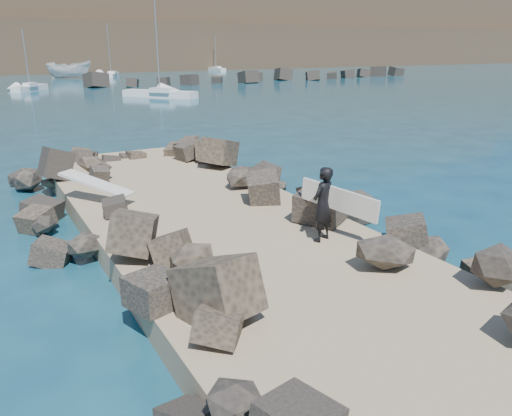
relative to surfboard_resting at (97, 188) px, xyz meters
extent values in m
plane|color=#0F384C|center=(2.31, -4.10, -1.04)|extent=(800.00, 800.00, 0.00)
cube|color=#8C7759|center=(2.31, -6.10, -0.74)|extent=(6.00, 26.00, 0.60)
cube|color=black|center=(-0.59, -5.60, -0.54)|extent=(2.60, 22.00, 1.00)
cube|color=black|center=(5.21, -5.60, -0.54)|extent=(2.60, 22.00, 1.00)
cube|color=black|center=(37.31, 50.90, -0.44)|extent=(52.00, 4.00, 1.20)
cube|color=#2D4919|center=(12.31, 155.90, 14.96)|extent=(360.00, 140.00, 32.00)
cube|color=silver|center=(0.00, 0.00, 0.00)|extent=(1.83, 2.09, 0.07)
imported|color=silver|center=(11.77, 72.15, 0.30)|extent=(7.41, 5.14, 2.68)
imported|color=black|center=(3.81, -5.51, 0.42)|extent=(0.74, 0.62, 1.72)
cube|color=beige|center=(4.26, -5.51, 0.47)|extent=(0.65, 2.07, 0.67)
cube|color=silver|center=(3.44, 49.39, -0.79)|extent=(4.38, 5.05, 0.80)
cylinder|color=gray|center=(3.44, 49.39, 2.59)|extent=(0.12, 0.12, 6.05)
cube|color=silver|center=(3.44, 48.87, -0.29)|extent=(1.65, 1.75, 0.44)
cube|color=silver|center=(42.96, 83.84, -0.79)|extent=(1.90, 5.99, 0.80)
cylinder|color=gray|center=(42.96, 83.84, 2.80)|extent=(0.12, 0.12, 6.48)
cube|color=silver|center=(42.96, 83.14, -0.29)|extent=(1.11, 1.74, 0.44)
cube|color=silver|center=(13.95, 35.12, -0.79)|extent=(6.19, 7.20, 0.80)
cylinder|color=gray|center=(13.95, 35.12, 3.86)|extent=(0.12, 0.12, 8.60)
cube|color=silver|center=(13.95, 34.38, -0.29)|extent=(2.34, 2.49, 0.44)
cube|color=silver|center=(18.53, 72.95, -0.79)|extent=(4.26, 7.26, 0.80)
cylinder|color=gray|center=(18.53, 72.95, 3.53)|extent=(0.12, 0.12, 7.93)
cube|color=silver|center=(18.53, 72.15, -0.29)|extent=(1.85, 2.31, 0.44)
camera|label=1|loc=(-2.76, -14.08, 3.81)|focal=35.00mm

